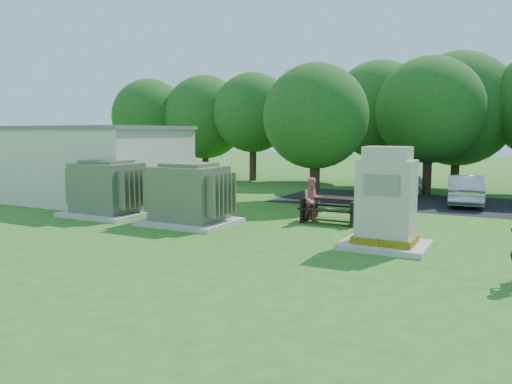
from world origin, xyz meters
The scene contains 11 objects.
ground centered at (0.00, 0.00, 0.00)m, with size 120.00×120.00×0.00m, color #2D6619.
service_building centered at (-11.00, 7.00, 1.60)m, with size 10.00×5.00×3.20m, color beige.
service_building_roof centered at (-11.00, 7.00, 3.27)m, with size 10.20×5.20×0.15m, color slate.
transformer_left centered at (-6.50, 4.50, 0.97)m, with size 3.00×2.40×2.07m.
transformer_right centered at (-2.80, 4.50, 0.97)m, with size 3.00×2.40×2.07m.
generator_cabinet centered at (3.90, 4.05, 1.19)m, with size 2.23×1.83×2.72m.
picnic_table centered at (1.39, 7.08, 0.54)m, with size 2.03×1.52×0.87m.
person_at_picnic centered at (0.79, 6.68, 0.78)m, with size 0.76×0.59×1.56m, color #EB7C7E.
car_white centered at (1.74, 14.04, 0.69)m, with size 1.64×4.07×1.39m, color white.
car_silver_a centered at (5.03, 13.57, 0.64)m, with size 1.36×3.91×1.29m, color #AFAFB4.
tree_row centered at (1.75, 18.50, 4.15)m, with size 41.30×13.30×7.30m.
Camera 1 is at (6.94, -9.21, 3.11)m, focal length 35.00 mm.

